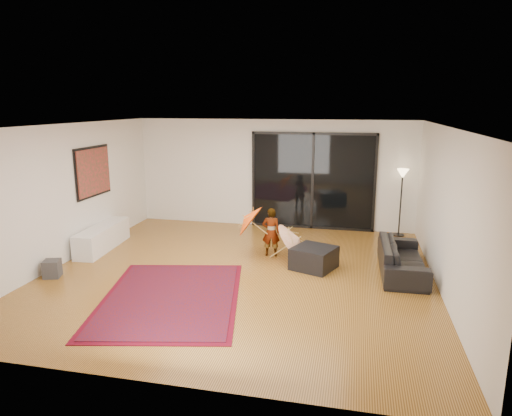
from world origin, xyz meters
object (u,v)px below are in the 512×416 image
(sofa, at_px, (402,258))
(child, at_px, (271,232))
(media_console, at_px, (103,237))
(ottoman, at_px, (314,258))

(sofa, distance_m, child, 2.60)
(media_console, xyz_separation_m, sofa, (6.20, -0.12, 0.04))
(ottoman, xyz_separation_m, child, (-0.94, 0.56, 0.30))
(sofa, bearing_deg, ottoman, 93.36)
(ottoman, relative_size, child, 0.72)
(child, bearing_deg, media_console, -1.89)
(sofa, distance_m, ottoman, 1.62)
(media_console, relative_size, sofa, 0.91)
(media_console, bearing_deg, child, 0.60)
(sofa, relative_size, child, 1.96)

